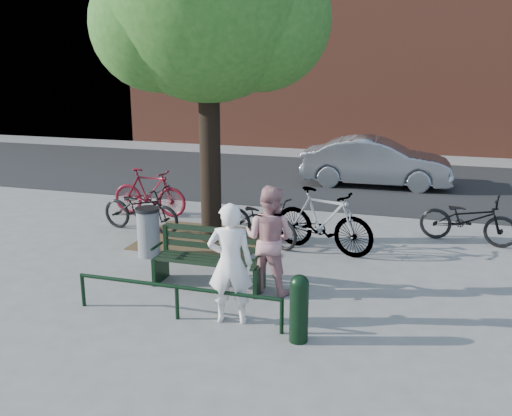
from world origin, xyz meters
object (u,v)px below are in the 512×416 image
(person_left, at_px, (230,264))
(bollard, at_px, (299,306))
(park_bench, at_px, (210,257))
(person_right, at_px, (269,239))
(litter_bin, at_px, (148,232))
(bicycle_c, at_px, (262,220))
(parked_car, at_px, (376,162))

(person_left, distance_m, bollard, 1.12)
(park_bench, bearing_deg, person_right, 4.28)
(park_bench, distance_m, litter_bin, 1.85)
(park_bench, height_order, bicycle_c, park_bench)
(park_bench, relative_size, person_left, 1.03)
(person_left, bearing_deg, litter_bin, -54.54)
(park_bench, xyz_separation_m, bicycle_c, (0.19, 2.24, -0.01))
(person_left, xyz_separation_m, parked_car, (1.09, 9.21, -0.17))
(person_left, bearing_deg, bollard, 152.04)
(bollard, distance_m, bicycle_c, 3.98)
(person_right, bearing_deg, bollard, 128.71)
(park_bench, distance_m, parked_car, 8.29)
(person_left, relative_size, litter_bin, 1.86)
(person_right, bearing_deg, litter_bin, -9.29)
(bollard, height_order, bicycle_c, bicycle_c)
(bicycle_c, relative_size, parked_car, 0.43)
(person_right, distance_m, litter_bin, 2.71)
(bollard, bearing_deg, park_bench, 141.26)
(person_right, relative_size, litter_bin, 1.85)
(person_left, xyz_separation_m, litter_bin, (-2.32, 2.09, -0.39))
(person_left, height_order, parked_car, person_left)
(bicycle_c, bearing_deg, person_left, -144.93)
(person_right, height_order, litter_bin, person_right)
(park_bench, xyz_separation_m, person_left, (0.74, -1.13, 0.37))
(litter_bin, bearing_deg, parked_car, 64.39)
(parked_car, bearing_deg, bicycle_c, 162.49)
(person_left, xyz_separation_m, bicycle_c, (-0.54, 3.37, -0.38))
(park_bench, bearing_deg, bollard, -38.74)
(bollard, xyz_separation_m, bicycle_c, (-1.56, 3.66, -0.02))
(bicycle_c, bearing_deg, park_bench, -159.03)
(litter_bin, relative_size, parked_car, 0.22)
(litter_bin, height_order, bicycle_c, bicycle_c)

